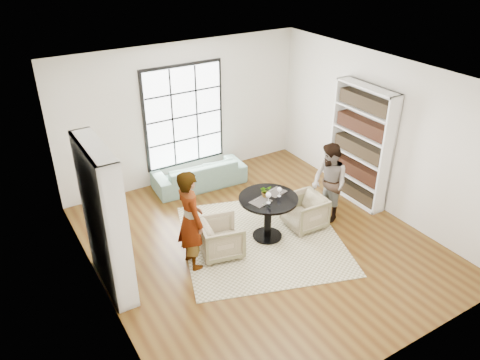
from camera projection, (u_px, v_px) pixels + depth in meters
ground at (259, 243)px, 8.39m from camera, size 6.00×6.00×0.00m
room_shell at (244, 169)px, 8.20m from camera, size 6.00×6.01×6.00m
rug at (262, 239)px, 8.48m from camera, size 3.51×3.51×0.01m
pedestal_table at (268, 209)px, 8.26m from camera, size 1.04×1.04×0.83m
sofa at (199, 173)px, 10.12m from camera, size 2.02×0.90×0.58m
armchair_left at (221, 238)px, 7.97m from camera, size 0.84×0.83×0.64m
armchair_right at (304, 212)px, 8.71m from camera, size 0.73×0.71×0.64m
person_left at (190, 220)px, 7.46m from camera, size 0.42×0.64×1.75m
person_right at (329, 183)px, 8.74m from camera, size 0.66×0.81×1.55m
placemat_left at (261, 202)px, 8.03m from camera, size 0.39×0.34×0.01m
placemat_right at (276, 192)px, 8.32m from camera, size 0.39×0.34×0.01m
cutlery_left at (261, 201)px, 8.03m from camera, size 0.19×0.25×0.01m
cutlery_right at (276, 192)px, 8.31m from camera, size 0.19×0.25×0.01m
wine_glass_left at (268, 195)px, 7.93m from camera, size 0.09×0.09×0.21m
wine_glass_right at (279, 190)px, 8.14m from camera, size 0.08×0.08×0.18m
flower_centerpiece at (265, 191)px, 8.14m from camera, size 0.21×0.18×0.21m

